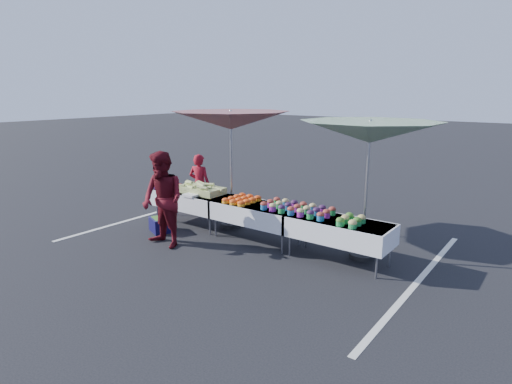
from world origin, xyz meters
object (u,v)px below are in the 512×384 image
Objects in this scene: umbrella_left at (231,121)px; umbrella_right at (370,133)px; customer at (163,200)px; storage_bin at (160,224)px; vendor at (200,184)px; table_left at (191,199)px; table_center at (256,212)px; table_right at (339,229)px.

umbrella_right is (3.06, -0.00, -0.07)m from umbrella_left.
customer is 1.19m from storage_bin.
table_left is at bearing 105.55° from vendor.
storage_bin is (-0.75, 0.53, -0.76)m from customer.
storage_bin is at bearing 84.29° from vendor.
table_center is 1.80m from table_right.
table_left is at bearing 118.76° from customer.
table_center is (1.80, 0.00, 0.00)m from table_left.
customer is (0.58, -1.31, 0.34)m from table_left.
umbrella_right reaches higher than customer.
vendor reaches higher than table_right.
customer is 0.67× the size of umbrella_left.
table_right is 0.68× the size of umbrella_left.
vendor is 2.58× the size of storage_bin.
table_center is 0.60× the size of umbrella_right.
storage_bin is (-3.77, -0.79, -0.42)m from table_right.
storage_bin is at bearing -130.54° from umbrella_left.
table_center and table_right have the same top height.
umbrella_left is 4.82× the size of storage_bin.
table_left is 0.68× the size of umbrella_left.
umbrella_left is at bearing 25.48° from table_left.
customer is at bearing -66.28° from table_left.
vendor is 2.29m from customer.
umbrella_right reaches higher than table_right.
table_center is 1.01× the size of customer.
vendor reaches higher than storage_bin.
umbrella_right is at bearing 159.88° from vendor.
customer is (1.02, -2.04, 0.18)m from vendor.
umbrella_right is (0.30, 0.40, 1.66)m from table_right.
storage_bin is (-0.17, -0.79, -0.42)m from table_left.
umbrella_right is at bearing 10.81° from table_center.
umbrella_left reaches higher than storage_bin.
customer is (-3.02, -1.31, 0.34)m from table_right.
umbrella_left is 2.66m from storage_bin.
vendor is (-4.04, 0.73, 0.15)m from table_right.
customer is 0.60× the size of umbrella_right.
table_left is at bearing -174.14° from umbrella_right.
customer reaches higher than table_left.
table_left is at bearing -154.52° from umbrella_left.
vendor is at bearing 165.61° from umbrella_left.
umbrella_left is (0.84, 0.40, 1.73)m from table_left.
table_left is at bearing 180.00° from table_center.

